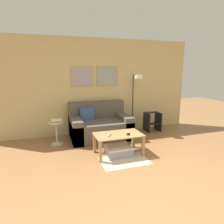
% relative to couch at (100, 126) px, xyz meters
% --- Properties ---
extents(ground_plane, '(16.00, 16.00, 0.00)m').
position_rel_couch_xyz_m(ground_plane, '(-0.01, -2.68, -0.31)').
color(ground_plane, olive).
extents(wall_back, '(5.60, 0.09, 2.55)m').
position_rel_couch_xyz_m(wall_back, '(-0.01, 0.50, 0.97)').
color(wall_back, tan).
rests_on(wall_back, ground_plane).
extents(area_rug, '(0.93, 0.61, 0.01)m').
position_rel_couch_xyz_m(area_rug, '(0.10, -1.47, -0.30)').
color(area_rug, '#C1B299').
rests_on(area_rug, ground_plane).
extents(couch, '(1.50, 0.96, 0.91)m').
position_rel_couch_xyz_m(couch, '(0.00, 0.00, 0.00)').
color(couch, brown).
rests_on(couch, ground_plane).
extents(coffee_table, '(0.98, 0.57, 0.44)m').
position_rel_couch_xyz_m(coffee_table, '(0.09, -1.14, 0.05)').
color(coffee_table, '#AD7F4C').
rests_on(coffee_table, ground_plane).
extents(storage_bin, '(0.53, 0.45, 0.19)m').
position_rel_couch_xyz_m(storage_bin, '(0.08, -1.18, -0.21)').
color(storage_bin, gray).
rests_on(storage_bin, ground_plane).
extents(floor_lamp, '(0.24, 0.57, 1.60)m').
position_rel_couch_xyz_m(floor_lamp, '(1.06, 0.10, 0.84)').
color(floor_lamp, black).
rests_on(floor_lamp, ground_plane).
extents(side_table, '(0.33, 0.33, 0.54)m').
position_rel_couch_xyz_m(side_table, '(-1.09, -0.14, 0.02)').
color(side_table, silver).
rests_on(side_table, ground_plane).
extents(book_stack, '(0.25, 0.20, 0.06)m').
position_rel_couch_xyz_m(book_stack, '(-1.08, -0.12, 0.26)').
color(book_stack, '#D18438').
rests_on(book_stack, side_table).
extents(remote_control, '(0.11, 0.15, 0.02)m').
position_rel_couch_xyz_m(remote_control, '(-0.11, -1.17, 0.14)').
color(remote_control, '#99999E').
rests_on(remote_control, coffee_table).
extents(cell_phone, '(0.12, 0.15, 0.01)m').
position_rel_couch_xyz_m(cell_phone, '(0.28, -1.22, 0.14)').
color(cell_phone, black).
rests_on(cell_phone, coffee_table).
extents(step_stool, '(0.41, 0.36, 0.54)m').
position_rel_couch_xyz_m(step_stool, '(1.58, 0.08, -0.02)').
color(step_stool, black).
rests_on(step_stool, ground_plane).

